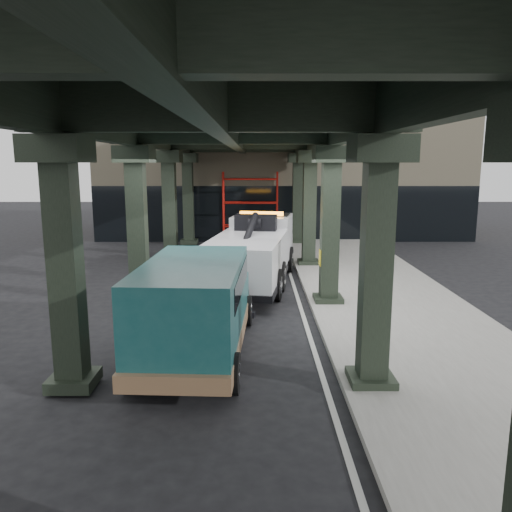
{
  "coord_description": "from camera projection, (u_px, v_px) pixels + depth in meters",
  "views": [
    {
      "loc": [
        0.26,
        -13.43,
        4.5
      ],
      "look_at": [
        0.29,
        1.5,
        1.7
      ],
      "focal_mm": 35.0,
      "sensor_mm": 36.0,
      "label": 1
    }
  ],
  "objects": [
    {
      "name": "building",
      "position": [
        281.0,
        170.0,
        32.95
      ],
      "size": [
        22.0,
        10.0,
        8.0
      ],
      "primitive_type": "cube",
      "color": "#C6B793",
      "rests_on": "ground"
    },
    {
      "name": "scaffolding",
      "position": [
        250.0,
        206.0,
        28.03
      ],
      "size": [
        3.08,
        0.88,
        4.0
      ],
      "color": "red",
      "rests_on": "ground"
    },
    {
      "name": "lane_stripe",
      "position": [
        300.0,
        305.0,
        16.0
      ],
      "size": [
        0.12,
        38.0,
        0.01
      ],
      "primitive_type": "cube",
      "color": "silver",
      "rests_on": "ground"
    },
    {
      "name": "ground",
      "position": [
        246.0,
        325.0,
        14.03
      ],
      "size": [
        90.0,
        90.0,
        0.0
      ],
      "primitive_type": "plane",
      "color": "black",
      "rests_on": "ground"
    },
    {
      "name": "viaduct",
      "position": [
        233.0,
        130.0,
        14.99
      ],
      "size": [
        7.4,
        32.0,
        6.4
      ],
      "color": "black",
      "rests_on": "ground"
    },
    {
      "name": "towed_van",
      "position": [
        196.0,
        306.0,
        11.49
      ],
      "size": [
        2.56,
        5.86,
        2.33
      ],
      "rotation": [
        0.0,
        0.0,
        -0.05
      ],
      "color": "#134244",
      "rests_on": "ground"
    },
    {
      "name": "sidewalk",
      "position": [
        387.0,
        303.0,
        15.99
      ],
      "size": [
        5.0,
        40.0,
        0.15
      ],
      "primitive_type": "cube",
      "color": "gray",
      "rests_on": "ground"
    },
    {
      "name": "tow_truck",
      "position": [
        255.0,
        249.0,
        18.6
      ],
      "size": [
        3.47,
        8.44,
        2.69
      ],
      "rotation": [
        0.0,
        0.0,
        -0.16
      ],
      "color": "black",
      "rests_on": "ground"
    }
  ]
}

